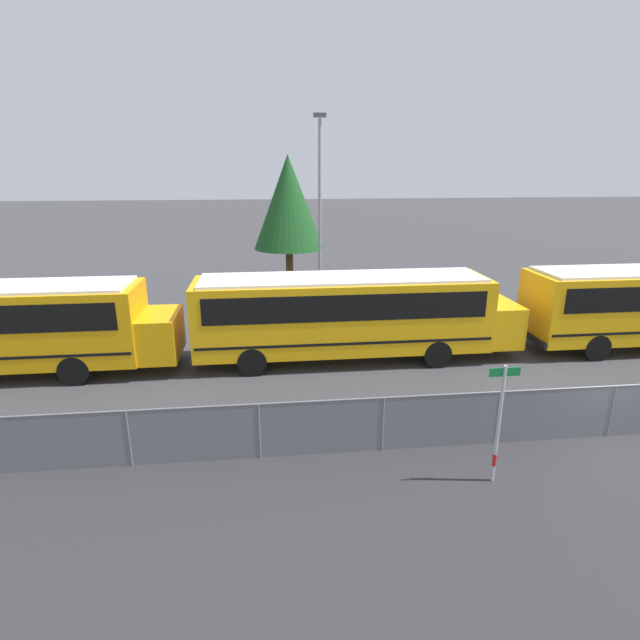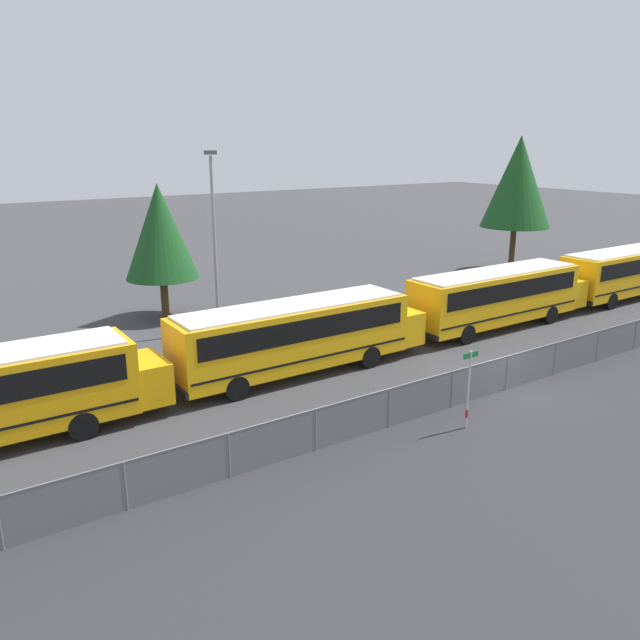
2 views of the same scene
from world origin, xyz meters
name	(u,v)px [view 1 (image 1 of 2)]	position (x,y,z in m)	size (l,w,h in m)	color
ground_plane	(606,436)	(0.00, 0.00, 0.00)	(200.00, 200.00, 0.00)	#38383A
fence	(611,410)	(0.00, 0.00, 0.77)	(62.40, 0.07, 1.50)	#9EA0A5
school_bus_1	(349,311)	(-6.04, 6.36, 1.90)	(12.10, 2.61, 3.20)	#EDA80F
street_sign	(499,422)	(-3.97, -1.57, 1.54)	(0.70, 0.09, 2.89)	#B7B7BC
light_pole	(320,206)	(-6.25, 14.17, 5.09)	(0.60, 0.24, 9.40)	gray
tree_2	(288,203)	(-7.60, 18.46, 4.96)	(4.10, 4.10, 7.65)	#51381E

